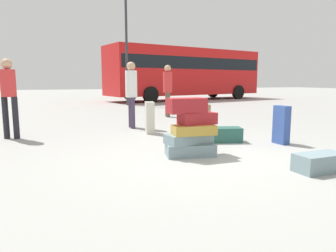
{
  "coord_description": "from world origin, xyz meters",
  "views": [
    {
      "loc": [
        -2.23,
        -4.27,
        1.22
      ],
      "look_at": [
        -0.14,
        1.21,
        0.35
      ],
      "focal_mm": 32.93,
      "sensor_mm": 36.0,
      "label": 1
    }
  ],
  "objects": [
    {
      "name": "parked_bus",
      "position": [
        5.9,
        13.76,
        1.83
      ],
      "size": [
        10.59,
        4.62,
        3.15
      ],
      "rotation": [
        0.0,
        0.0,
        0.21
      ],
      "color": "red",
      "rests_on": "ground"
    },
    {
      "name": "suitcase_navy_white_trunk",
      "position": [
        1.91,
        0.44,
        0.37
      ],
      "size": [
        0.17,
        0.32,
        0.74
      ],
      "primitive_type": "cube",
      "rotation": [
        0.0,
        0.0,
        0.04
      ],
      "color": "#334F99",
      "rests_on": "ground"
    },
    {
      "name": "ground_plane",
      "position": [
        0.0,
        0.0,
        0.0
      ],
      "size": [
        80.0,
        80.0,
        0.0
      ],
      "primitive_type": "plane",
      "color": "#9E9E99"
    },
    {
      "name": "person_bearded_onlooker",
      "position": [
        -0.29,
        3.45,
        1.0
      ],
      "size": [
        0.3,
        0.34,
        1.69
      ],
      "rotation": [
        0.0,
        0.0,
        -1.59
      ],
      "color": "#3F334C",
      "rests_on": "ground"
    },
    {
      "name": "lamp_post",
      "position": [
        1.34,
        10.72,
        3.92
      ],
      "size": [
        0.36,
        0.36,
        6.0
      ],
      "color": "#333338",
      "rests_on": "ground"
    },
    {
      "name": "suitcase_cream_behind_tower",
      "position": [
        -0.11,
        2.47,
        0.37
      ],
      "size": [
        0.23,
        0.33,
        0.73
      ],
      "primitive_type": "cube",
      "rotation": [
        0.0,
        0.0,
        -0.16
      ],
      "color": "beige",
      "rests_on": "ground"
    },
    {
      "name": "suitcase_tower",
      "position": [
        -0.12,
        0.21,
        0.42
      ],
      "size": [
        0.88,
        0.55,
        0.94
      ],
      "color": "gray",
      "rests_on": "ground"
    },
    {
      "name": "suitcase_slate_left_side",
      "position": [
        1.13,
        -1.23,
        0.12
      ],
      "size": [
        0.71,
        0.35,
        0.24
      ],
      "primitive_type": "cube",
      "rotation": [
        0.0,
        0.0,
        0.02
      ],
      "color": "gray",
      "rests_on": "ground"
    },
    {
      "name": "person_tourist_with_camera",
      "position": [
        -3.03,
        2.89,
        1.0
      ],
      "size": [
        0.32,
        0.3,
        1.66
      ],
      "rotation": [
        0.0,
        0.0,
        -0.46
      ],
      "color": "black",
      "rests_on": "ground"
    },
    {
      "name": "person_passerby_in_red",
      "position": [
        1.45,
        5.39,
        1.03
      ],
      "size": [
        0.3,
        0.34,
        1.72
      ],
      "rotation": [
        0.0,
        0.0,
        -1.73
      ],
      "color": "brown",
      "rests_on": "ground"
    },
    {
      "name": "suitcase_brown_upright_blue",
      "position": [
        1.18,
        2.34,
        0.33
      ],
      "size": [
        0.28,
        0.44,
        0.65
      ],
      "primitive_type": "cube",
      "rotation": [
        0.0,
        0.0,
        -0.07
      ],
      "color": "olive",
      "rests_on": "ground"
    },
    {
      "name": "suitcase_teal_foreground_near",
      "position": [
        0.95,
        1.0,
        0.15
      ],
      "size": [
        0.82,
        0.56,
        0.29
      ],
      "primitive_type": "cube",
      "rotation": [
        0.0,
        0.0,
        -0.3
      ],
      "color": "#26594C",
      "rests_on": "ground"
    }
  ]
}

